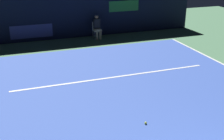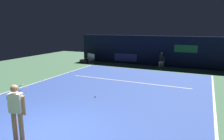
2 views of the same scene
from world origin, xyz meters
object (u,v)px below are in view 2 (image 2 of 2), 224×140
object	(u,v)px
equipment_bag	(84,61)
tennis_ball	(95,97)
tennis_player	(17,109)
courtside_chair_near	(89,57)
courtside_chair_far	(92,58)
line_judge_on_chair	(161,59)

from	to	relation	value
equipment_bag	tennis_ball	bearing A→B (deg)	-49.98
tennis_player	tennis_ball	bearing A→B (deg)	87.97
tennis_player	tennis_ball	size ratio (longest dim) A/B	25.44
courtside_chair_near	equipment_bag	world-z (taller)	courtside_chair_near
tennis_player	tennis_ball	world-z (taller)	tennis_player
courtside_chair_far	tennis_ball	distance (m)	9.65
line_judge_on_chair	tennis_ball	distance (m)	9.04
courtside_chair_far	equipment_bag	size ratio (longest dim) A/B	1.05
line_judge_on_chair	courtside_chair_far	distance (m)	6.35
tennis_player	courtside_chair_near	distance (m)	13.95
courtside_chair_near	equipment_bag	distance (m)	0.64
tennis_player	equipment_bag	size ratio (longest dim) A/B	2.06
tennis_player	line_judge_on_chair	distance (m)	13.28
courtside_chair_near	line_judge_on_chair	bearing A→B (deg)	2.85
courtside_chair_near	courtside_chair_far	world-z (taller)	same
line_judge_on_chair	tennis_ball	world-z (taller)	line_judge_on_chair
tennis_player	courtside_chair_far	distance (m)	13.43
tennis_player	courtside_chair_near	bearing A→B (deg)	112.75
tennis_ball	tennis_player	bearing A→B (deg)	-92.03
tennis_ball	equipment_bag	world-z (taller)	equipment_bag
courtside_chair_near	equipment_bag	bearing A→B (deg)	-112.18
courtside_chair_near	tennis_ball	size ratio (longest dim) A/B	12.94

